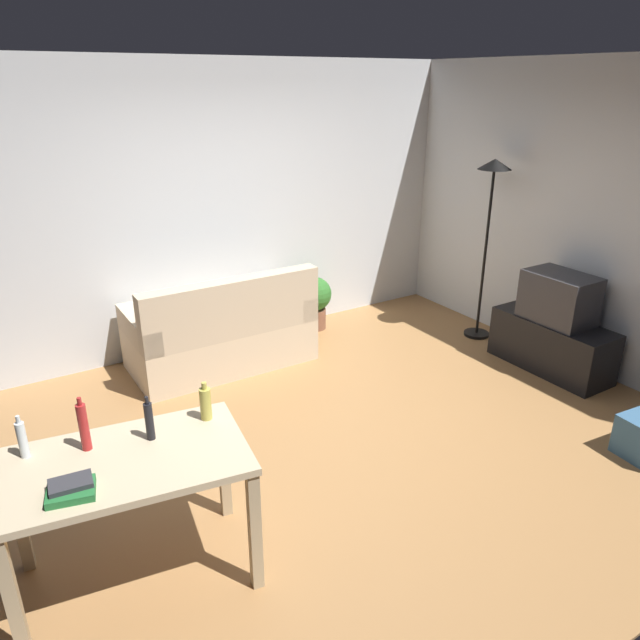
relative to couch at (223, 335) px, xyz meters
name	(u,v)px	position (x,y,z in m)	size (l,w,h in m)	color
ground_plane	(344,436)	(0.28, -1.59, -0.32)	(5.20, 4.40, 0.02)	#9E7042
wall_rear	(218,208)	(0.28, 0.61, 1.04)	(5.20, 0.10, 2.70)	silver
wall_right	(589,219)	(2.88, -1.59, 1.04)	(0.10, 4.40, 2.70)	silver
couch	(223,335)	(0.00, 0.00, 0.00)	(1.64, 0.84, 0.92)	beige
tv_stand	(551,345)	(2.53, -1.67, -0.07)	(0.44, 1.10, 0.48)	black
tv	(559,298)	(2.54, -1.67, 0.39)	(0.41, 0.60, 0.44)	#2D2D33
torchiere_lamp	(491,201)	(2.53, -0.76, 1.10)	(0.32, 0.32, 1.81)	black
desk	(127,477)	(-1.41, -2.14, 0.34)	(1.29, 0.87, 0.76)	#C6B28E
potted_plant	(315,299)	(1.19, 0.31, 0.02)	(0.36, 0.36, 0.57)	brown
bottle_clear	(22,439)	(-1.83, -1.86, 0.55)	(0.04, 0.04, 0.23)	silver
bottle_red	(84,426)	(-1.55, -1.96, 0.58)	(0.05, 0.05, 0.30)	#AD2323
bottle_dark	(149,421)	(-1.25, -2.04, 0.56)	(0.04, 0.04, 0.25)	black
bottle_squat	(206,403)	(-0.93, -2.00, 0.55)	(0.06, 0.06, 0.22)	#BCB24C
book_stack	(71,489)	(-1.69, -2.29, 0.48)	(0.24, 0.21, 0.06)	#236B33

